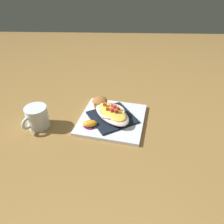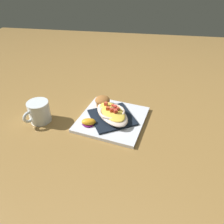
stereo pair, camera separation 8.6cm
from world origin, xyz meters
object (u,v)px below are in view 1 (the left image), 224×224
Objects in this scene: muffin at (100,102)px; coffee_mug at (37,118)px; square_plate at (112,119)px; gratin_dish at (112,113)px; orange_garnish at (90,124)px.

coffee_mug is (-0.13, 0.24, 0.00)m from muffin.
square_plate is 1.24× the size of gratin_dish.
muffin is 0.27m from coffee_mug.
gratin_dish reaches higher than square_plate.
gratin_dish is (0.00, 0.00, 0.03)m from square_plate.
gratin_dish reaches higher than muffin.
square_plate is at bearing -56.09° from orange_garnish.
gratin_dish is at bearing 21.29° from square_plate.
orange_garnish is at bearing -92.62° from coffee_mug.
coffee_mug is at bearing 99.22° from square_plate.
gratin_dish is 0.30m from coffee_mug.
gratin_dish is 0.10m from muffin.
muffin is at bearing -11.43° from orange_garnish.
muffin is (0.08, 0.06, -0.00)m from gratin_dish.
muffin is at bearing 33.73° from square_plate.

